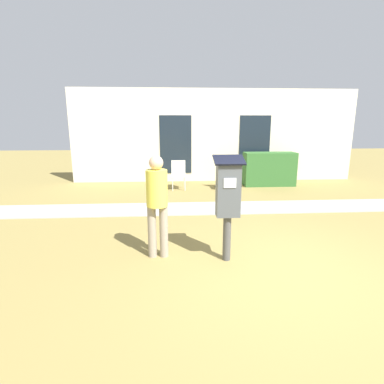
{
  "coord_description": "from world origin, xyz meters",
  "views": [
    {
      "loc": [
        -1.53,
        -3.69,
        2.04
      ],
      "look_at": [
        -1.24,
        0.6,
        1.05
      ],
      "focal_mm": 28.0,
      "sensor_mm": 36.0,
      "label": 1
    }
  ],
  "objects_px": {
    "person_standing": "(157,199)",
    "outdoor_chair_left": "(178,172)",
    "parking_meter": "(228,195)",
    "outdoor_chair_middle": "(226,172)"
  },
  "relations": [
    {
      "from": "parking_meter",
      "to": "outdoor_chair_middle",
      "type": "distance_m",
      "value": 5.08
    },
    {
      "from": "person_standing",
      "to": "outdoor_chair_left",
      "type": "xyz_separation_m",
      "value": [
        0.43,
        4.9,
        -0.4
      ]
    },
    {
      "from": "parking_meter",
      "to": "outdoor_chair_left",
      "type": "height_order",
      "value": "parking_meter"
    },
    {
      "from": "outdoor_chair_left",
      "to": "outdoor_chair_middle",
      "type": "xyz_separation_m",
      "value": [
        1.48,
        -0.11,
        0.0
      ]
    },
    {
      "from": "parking_meter",
      "to": "outdoor_chair_middle",
      "type": "height_order",
      "value": "parking_meter"
    },
    {
      "from": "person_standing",
      "to": "outdoor_chair_left",
      "type": "relative_size",
      "value": 1.76
    },
    {
      "from": "parking_meter",
      "to": "person_standing",
      "type": "xyz_separation_m",
      "value": [
        -1.04,
        0.19,
        -0.09
      ]
    },
    {
      "from": "parking_meter",
      "to": "outdoor_chair_middle",
      "type": "relative_size",
      "value": 1.77
    },
    {
      "from": "parking_meter",
      "to": "person_standing",
      "type": "height_order",
      "value": "parking_meter"
    },
    {
      "from": "outdoor_chair_left",
      "to": "outdoor_chair_middle",
      "type": "distance_m",
      "value": 1.48
    }
  ]
}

